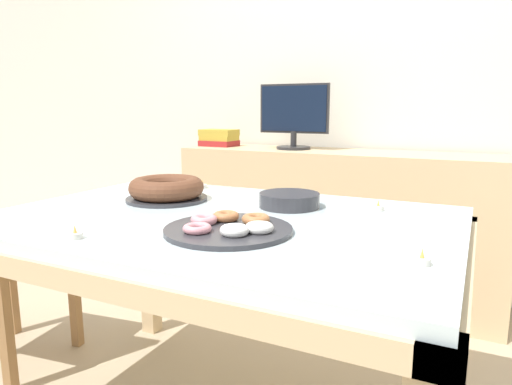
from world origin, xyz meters
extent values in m
cube|color=silver|center=(0.00, 1.59, 1.30)|extent=(8.00, 0.10, 2.60)
cube|color=silver|center=(0.00, 0.00, 0.74)|extent=(1.45, 0.99, 0.04)
cube|color=#D1B284|center=(0.00, -0.47, 0.69)|extent=(1.48, 0.08, 0.06)
cube|color=#D1B284|center=(0.00, 0.47, 0.69)|extent=(1.48, 0.08, 0.06)
cube|color=#D1B284|center=(-0.70, 0.00, 0.69)|extent=(0.08, 1.02, 0.06)
cube|color=#D1B284|center=(0.70, 0.00, 0.69)|extent=(0.08, 1.02, 0.06)
cube|color=#D1B284|center=(-0.68, 0.45, 0.35)|extent=(0.07, 0.07, 0.70)
cube|color=#D1B284|center=(0.68, 0.45, 0.35)|extent=(0.07, 0.07, 0.70)
cube|color=olive|center=(-1.06, -0.04, 0.47)|extent=(0.47, 0.47, 0.04)
cube|color=olive|center=(-0.90, 0.17, 0.23)|extent=(0.04, 0.04, 0.45)
cube|color=olive|center=(-1.27, 0.13, 0.23)|extent=(0.04, 0.04, 0.45)
cube|color=olive|center=(-0.85, -0.20, 0.23)|extent=(0.04, 0.04, 0.45)
cube|color=#D1B284|center=(0.00, 1.29, 0.43)|extent=(1.83, 0.44, 0.86)
cylinder|color=#262628|center=(-0.26, 1.29, 0.87)|extent=(0.20, 0.20, 0.02)
cylinder|color=#262628|center=(-0.26, 1.29, 0.92)|extent=(0.04, 0.04, 0.09)
cube|color=#262628|center=(-0.26, 1.29, 1.10)|extent=(0.42, 0.02, 0.28)
cube|color=black|center=(-0.26, 1.28, 1.10)|extent=(0.40, 0.00, 0.26)
cube|color=maroon|center=(-0.78, 1.29, 0.88)|extent=(0.22, 0.17, 0.04)
cube|color=#B29933|center=(-0.78, 1.29, 0.91)|extent=(0.22, 0.16, 0.03)
cube|color=#B29933|center=(-0.78, 1.29, 0.95)|extent=(0.23, 0.15, 0.04)
cylinder|color=#333338|center=(-0.31, 0.12, 0.76)|extent=(0.30, 0.30, 0.01)
torus|color=brown|center=(-0.31, 0.12, 0.81)|extent=(0.28, 0.28, 0.07)
cylinder|color=#333338|center=(0.12, -0.17, 0.76)|extent=(0.36, 0.36, 0.01)
torus|color=white|center=(0.22, -0.17, 0.78)|extent=(0.08, 0.08, 0.02)
torus|color=#B27042|center=(0.17, -0.09, 0.79)|extent=(0.08, 0.08, 0.03)
torus|color=#B27042|center=(0.07, -0.10, 0.78)|extent=(0.08, 0.08, 0.03)
torus|color=pink|center=(0.04, -0.16, 0.78)|extent=(0.08, 0.08, 0.02)
torus|color=pink|center=(0.07, -0.25, 0.78)|extent=(0.08, 0.08, 0.02)
torus|color=white|center=(0.17, -0.23, 0.78)|extent=(0.08, 0.08, 0.03)
cylinder|color=#333338|center=(0.15, 0.21, 0.76)|extent=(0.21, 0.21, 0.01)
cylinder|color=#333338|center=(0.15, 0.21, 0.77)|extent=(0.21, 0.21, 0.01)
cylinder|color=#333338|center=(0.15, 0.21, 0.78)|extent=(0.21, 0.21, 0.01)
cylinder|color=#333338|center=(0.15, 0.21, 0.79)|extent=(0.21, 0.21, 0.01)
cylinder|color=#333338|center=(0.15, 0.21, 0.80)|extent=(0.21, 0.21, 0.01)
cylinder|color=silver|center=(0.64, -0.21, 0.77)|extent=(0.04, 0.04, 0.02)
cylinder|color=white|center=(0.64, -0.21, 0.77)|extent=(0.03, 0.03, 0.00)
cone|color=#F9B74C|center=(0.64, -0.21, 0.78)|extent=(0.01, 0.01, 0.02)
cylinder|color=silver|center=(0.44, 0.30, 0.77)|extent=(0.04, 0.04, 0.02)
cylinder|color=white|center=(0.44, 0.30, 0.77)|extent=(0.03, 0.03, 0.00)
cone|color=#F9B74C|center=(0.44, 0.30, 0.78)|extent=(0.01, 0.01, 0.02)
cylinder|color=silver|center=(-0.21, -0.40, 0.77)|extent=(0.04, 0.04, 0.02)
cylinder|color=white|center=(-0.21, -0.40, 0.77)|extent=(0.03, 0.03, 0.00)
cone|color=#F9B74C|center=(-0.21, -0.40, 0.78)|extent=(0.01, 0.01, 0.02)
cylinder|color=silver|center=(-0.33, 0.41, 0.77)|extent=(0.04, 0.04, 0.02)
cylinder|color=white|center=(-0.33, 0.41, 0.77)|extent=(0.03, 0.03, 0.00)
cone|color=#F9B74C|center=(-0.33, 0.41, 0.78)|extent=(0.01, 0.01, 0.02)
camera|label=1|loc=(0.73, -1.23, 1.10)|focal=32.00mm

